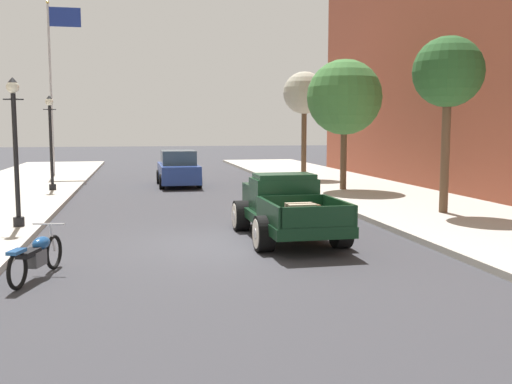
# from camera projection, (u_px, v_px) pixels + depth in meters

# --- Properties ---
(ground_plane) EXTENTS (140.00, 140.00, 0.00)m
(ground_plane) POSITION_uv_depth(u_px,v_px,m) (224.00, 244.00, 13.79)
(ground_plane) COLOR #333338
(sidewalk_right) EXTENTS (5.50, 64.00, 0.15)m
(sidewalk_right) POSITION_uv_depth(u_px,v_px,m) (501.00, 230.00, 15.19)
(sidewalk_right) COLOR #ADA89E
(sidewalk_right) RESTS_ON ground
(hotrod_truck_dark_green) EXTENTS (2.25, 4.97, 1.58)m
(hotrod_truck_dark_green) POSITION_uv_depth(u_px,v_px,m) (285.00, 207.00, 14.60)
(hotrod_truck_dark_green) COLOR black
(hotrod_truck_dark_green) RESTS_ON ground
(motorcycle_parked) EXTENTS (0.79, 2.06, 0.93)m
(motorcycle_parked) POSITION_uv_depth(u_px,v_px,m) (37.00, 255.00, 10.58)
(motorcycle_parked) COLOR black
(motorcycle_parked) RESTS_ON ground
(car_background_blue) EXTENTS (1.91, 4.32, 1.65)m
(car_background_blue) POSITION_uv_depth(u_px,v_px,m) (178.00, 169.00, 27.18)
(car_background_blue) COLOR #284293
(car_background_blue) RESTS_ON ground
(street_lamp_near) EXTENTS (0.50, 0.32, 3.85)m
(street_lamp_near) POSITION_uv_depth(u_px,v_px,m) (15.00, 141.00, 15.09)
(street_lamp_near) COLOR black
(street_lamp_near) RESTS_ON sidewalk_left
(street_lamp_far) EXTENTS (0.50, 0.32, 3.85)m
(street_lamp_far) POSITION_uv_depth(u_px,v_px,m) (51.00, 135.00, 23.88)
(street_lamp_far) COLOR black
(street_lamp_far) RESTS_ON sidewalk_left
(flagpole) EXTENTS (1.74, 0.16, 9.16)m
(flagpole) POSITION_uv_depth(u_px,v_px,m) (55.00, 69.00, 31.12)
(flagpole) COLOR #B2B2B7
(flagpole) RESTS_ON sidewalk_left
(street_tree_nearest) EXTENTS (2.10, 2.10, 5.26)m
(street_tree_nearest) POSITION_uv_depth(u_px,v_px,m) (448.00, 74.00, 17.36)
(street_tree_nearest) COLOR brown
(street_tree_nearest) RESTS_ON sidewalk_right
(street_tree_second) EXTENTS (3.08, 3.08, 5.34)m
(street_tree_second) POSITION_uv_depth(u_px,v_px,m) (344.00, 97.00, 24.00)
(street_tree_second) COLOR brown
(street_tree_second) RESTS_ON sidewalk_right
(street_tree_third) EXTENTS (2.11, 2.11, 5.33)m
(street_tree_third) POSITION_uv_depth(u_px,v_px,m) (304.00, 94.00, 29.33)
(street_tree_third) COLOR brown
(street_tree_third) RESTS_ON sidewalk_right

